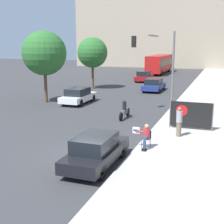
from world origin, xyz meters
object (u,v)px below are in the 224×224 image
protest_banner (191,115)px  car_on_road_distant (144,76)px  jogger_on_sidewalk (179,122)px  street_tree_near_curb (44,53)px  city_bus_on_road (160,63)px  motorcycle_on_road (124,111)px  seated_protester (146,135)px  street_tree_midblock (92,53)px  traffic_light_pole (158,59)px  car_on_road_midblock (154,85)px  car_on_road_nearest (78,96)px  parked_car_curbside (96,150)px

protest_banner → car_on_road_distant: bearing=110.5°
jogger_on_sidewalk → street_tree_near_curb: bearing=7.3°
city_bus_on_road → motorcycle_on_road: 35.61m
jogger_on_sidewalk → street_tree_near_curb: street_tree_near_curb is taller
motorcycle_on_road → jogger_on_sidewalk: bearing=-39.5°
seated_protester → street_tree_near_curb: size_ratio=0.19×
car_on_road_distant → street_tree_midblock: 10.43m
traffic_light_pole → car_on_road_midblock: bearing=103.4°
jogger_on_sidewalk → city_bus_on_road: bearing=-40.8°
seated_protester → street_tree_near_curb: bearing=134.3°
street_tree_midblock → motorcycle_on_road: bearing=-58.3°
car_on_road_distant → motorcycle_on_road: car_on_road_distant is taller
street_tree_near_curb → seated_protester: bearing=-40.0°
seated_protester → city_bus_on_road: size_ratio=0.10×
seated_protester → jogger_on_sidewalk: jogger_on_sidewalk is taller
car_on_road_midblock → motorcycle_on_road: bearing=-86.4°
protest_banner → motorcycle_on_road: bearing=159.5°
jogger_on_sidewalk → car_on_road_nearest: bearing=-1.3°
car_on_road_nearest → car_on_road_midblock: bearing=63.7°
car_on_road_distant → street_tree_near_curb: (-4.54, -18.57, 3.69)m
jogger_on_sidewalk → protest_banner: same height
traffic_light_pole → car_on_road_distant: (-6.06, 20.09, -3.43)m
seated_protester → motorcycle_on_road: bearing=110.6°
jogger_on_sidewalk → car_on_road_nearest: 12.66m
car_on_road_distant → seated_protester: bearing=-75.7°
car_on_road_nearest → car_on_road_distant: (1.51, 18.08, 0.04)m
parked_car_curbside → street_tree_near_curb: 16.61m
protest_banner → street_tree_near_curb: (-13.50, 5.43, 3.42)m
street_tree_midblock → street_tree_near_curb: bearing=-93.2°
traffic_light_pole → protest_banner: bearing=-53.5°
traffic_light_pole → car_on_road_distant: 21.26m
jogger_on_sidewalk → traffic_light_pole: (-2.45, 5.70, 3.20)m
seated_protester → motorcycle_on_road: seated_protester is taller
car_on_road_midblock → motorcycle_on_road: 13.84m
parked_car_curbside → street_tree_midblock: (-9.68, 22.15, 3.53)m
traffic_light_pole → street_tree_near_curb: 10.71m
protest_banner → parked_car_curbside: protest_banner is taller
traffic_light_pole → car_on_road_midblock: 12.52m
car_on_road_nearest → city_bus_on_road: 31.21m
car_on_road_nearest → street_tree_midblock: bearing=105.3°
car_on_road_midblock → street_tree_near_curb: size_ratio=0.74×
car_on_road_nearest → car_on_road_midblock: (4.79, 9.70, 0.02)m
protest_banner → parked_car_curbside: (-3.29, -7.13, -0.31)m
parked_car_curbside → street_tree_near_curb: bearing=129.1°
seated_protester → street_tree_midblock: street_tree_midblock is taller
protest_banner → street_tree_near_curb: 14.95m
car_on_road_distant → street_tree_near_curb: size_ratio=0.67×
jogger_on_sidewalk → protest_banner: bearing=-67.7°
car_on_road_nearest → street_tree_near_curb: (-3.03, -0.49, 3.74)m
parked_car_curbside → city_bus_on_road: city_bus_on_road is taller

